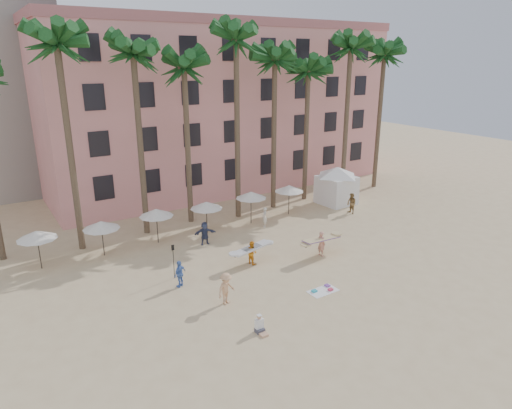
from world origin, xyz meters
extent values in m
plane|color=#D1B789|center=(0.00, 0.00, 0.00)|extent=(120.00, 120.00, 0.00)
cube|color=pink|center=(7.00, 26.00, 8.00)|extent=(35.00, 14.00, 16.00)
cylinder|color=brown|center=(-10.00, 14.50, 7.00)|extent=(0.44, 0.44, 14.00)
cylinder|color=brown|center=(-5.00, 15.00, 6.75)|extent=(0.44, 0.44, 13.50)
cylinder|color=brown|center=(-1.00, 15.50, 6.25)|extent=(0.44, 0.44, 12.50)
cylinder|color=brown|center=(3.00, 14.50, 7.25)|extent=(0.44, 0.44, 14.50)
cylinder|color=brown|center=(7.00, 15.00, 6.50)|extent=(0.44, 0.44, 13.00)
cylinder|color=brown|center=(11.00, 15.50, 6.00)|extent=(0.44, 0.44, 12.00)
cylinder|color=brown|center=(15.00, 14.50, 7.00)|extent=(0.44, 0.44, 14.00)
cylinder|color=brown|center=(20.00, 15.00, 6.75)|extent=(0.44, 0.44, 13.50)
cylinder|color=#332B23|center=(-13.00, 12.50, 1.25)|extent=(0.07, 0.07, 2.50)
cone|color=white|center=(-13.00, 12.50, 2.35)|extent=(2.50, 2.50, 0.55)
cylinder|color=#332B23|center=(-9.00, 12.40, 1.20)|extent=(0.07, 0.07, 2.40)
cone|color=white|center=(-9.00, 12.40, 2.25)|extent=(2.50, 2.50, 0.55)
cylinder|color=#332B23|center=(-5.00, 12.60, 1.25)|extent=(0.07, 0.07, 2.50)
cone|color=white|center=(-5.00, 12.60, 2.35)|extent=(2.50, 2.50, 0.55)
cylinder|color=#332B23|center=(-1.00, 12.50, 1.20)|extent=(0.07, 0.07, 2.40)
cone|color=white|center=(-1.00, 12.50, 2.25)|extent=(2.50, 2.50, 0.55)
cylinder|color=#332B23|center=(3.00, 12.40, 1.30)|extent=(0.07, 0.07, 2.60)
cone|color=white|center=(3.00, 12.40, 2.45)|extent=(2.50, 2.50, 0.55)
cylinder|color=#332B23|center=(7.00, 12.60, 1.25)|extent=(0.07, 0.07, 2.50)
cone|color=white|center=(7.00, 12.60, 2.35)|extent=(2.50, 2.50, 0.55)
cube|color=white|center=(12.60, 12.75, 1.30)|extent=(3.18, 3.18, 2.60)
cone|color=white|center=(12.60, 12.75, 3.05)|extent=(4.78, 4.78, 0.90)
cube|color=white|center=(0.49, 0.34, 0.01)|extent=(1.82, 1.03, 0.02)
cube|color=teal|center=(-0.01, 0.53, 0.07)|extent=(0.30, 0.26, 0.10)
cube|color=#D33A59|center=(0.90, 0.14, 0.08)|extent=(0.28, 0.23, 0.12)
cube|color=purple|center=(1.09, 0.65, 0.06)|extent=(0.27, 0.30, 0.08)
imported|color=tan|center=(3.67, 4.30, 0.90)|extent=(0.46, 0.67, 1.80)
cube|color=#D5BC85|center=(3.67, 4.30, 1.26)|extent=(3.19, 1.12, 0.37)
imported|color=orange|center=(-1.04, 5.81, 0.79)|extent=(0.75, 0.88, 1.59)
cube|color=silver|center=(-1.04, 5.81, 1.11)|extent=(2.96, 1.14, 0.30)
imported|color=olive|center=(11.73, 9.78, 0.92)|extent=(0.74, 0.93, 1.84)
imported|color=#5780CC|center=(-6.35, 5.38, 0.84)|extent=(1.05, 0.85, 1.68)
imported|color=silver|center=(3.48, 11.10, 0.82)|extent=(0.61, 0.71, 1.64)
imported|color=tan|center=(-4.99, 2.14, 0.93)|extent=(1.36, 1.05, 1.86)
imported|color=#323A58|center=(-2.21, 10.44, 0.86)|extent=(1.67, 0.82, 1.73)
cylinder|color=black|center=(-6.22, 6.60, 1.05)|extent=(0.04, 0.04, 2.10)
cube|color=black|center=(-6.22, 6.60, 2.05)|extent=(0.18, 0.03, 0.35)
cube|color=#3F3F4C|center=(-4.94, -1.20, 0.11)|extent=(0.42, 0.39, 0.23)
cube|color=tan|center=(-4.94, -1.53, 0.06)|extent=(0.38, 0.42, 0.11)
cube|color=white|center=(-4.94, -1.15, 0.47)|extent=(0.41, 0.24, 0.52)
sphere|color=tan|center=(-4.94, -1.15, 0.85)|extent=(0.23, 0.23, 0.23)
camera|label=1|loc=(-15.68, -17.75, 13.10)|focal=32.00mm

